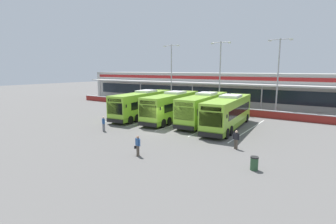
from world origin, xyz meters
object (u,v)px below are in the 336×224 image
(coach_bus_leftmost, at_px, (143,105))
(pedestrian_in_dark_coat, at_px, (236,139))
(pedestrian_child, at_px, (104,123))
(lamp_post_east, at_px, (278,72))
(lamp_post_centre, at_px, (220,72))
(pedestrian_with_handbag, at_px, (138,145))
(coach_bus_centre, at_px, (204,109))
(coach_bus_left_centre, at_px, (172,107))
(litter_bin, at_px, (254,163))
(lamp_post_west, at_px, (171,72))
(coach_bus_right_centre, at_px, (228,113))

(coach_bus_leftmost, relative_size, pedestrian_in_dark_coat, 7.62)
(pedestrian_child, height_order, lamp_post_east, lamp_post_east)
(lamp_post_centre, bearing_deg, pedestrian_child, -104.24)
(coach_bus_leftmost, height_order, pedestrian_with_handbag, coach_bus_leftmost)
(coach_bus_centre, height_order, lamp_post_east, lamp_post_east)
(pedestrian_child, bearing_deg, pedestrian_with_handbag, -26.27)
(coach_bus_left_centre, height_order, litter_bin, coach_bus_left_centre)
(coach_bus_centre, bearing_deg, lamp_post_centre, 101.65)
(pedestrian_with_handbag, xyz_separation_m, lamp_post_west, (-12.69, 24.10, 5.43))
(pedestrian_in_dark_coat, xyz_separation_m, lamp_post_centre, (-9.25, 18.04, 5.42))
(pedestrian_child, relative_size, litter_bin, 1.74)
(coach_bus_leftmost, relative_size, lamp_post_centre, 1.12)
(coach_bus_leftmost, bearing_deg, lamp_post_west, 102.46)
(coach_bus_leftmost, bearing_deg, litter_bin, -30.31)
(coach_bus_right_centre, bearing_deg, pedestrian_with_handbag, -99.60)
(pedestrian_child, bearing_deg, coach_bus_leftmost, 101.16)
(lamp_post_west, xyz_separation_m, litter_bin, (21.12, -21.96, -5.82))
(coach_bus_right_centre, relative_size, pedestrian_with_handbag, 7.62)
(coach_bus_centre, xyz_separation_m, pedestrian_child, (-6.99, -10.39, -0.91))
(pedestrian_with_handbag, height_order, litter_bin, pedestrian_with_handbag)
(coach_bus_leftmost, distance_m, lamp_post_west, 12.17)
(lamp_post_centre, bearing_deg, litter_bin, -61.51)
(coach_bus_left_centre, distance_m, lamp_post_west, 13.33)
(pedestrian_in_dark_coat, bearing_deg, coach_bus_left_centre, 146.30)
(pedestrian_with_handbag, height_order, lamp_post_centre, lamp_post_centre)
(lamp_post_east, height_order, litter_bin, lamp_post_east)
(coach_bus_left_centre, xyz_separation_m, coach_bus_centre, (4.19, 0.91, 0.00))
(pedestrian_child, distance_m, litter_bin, 17.06)
(lamp_post_east, bearing_deg, litter_bin, -81.49)
(coach_bus_centre, bearing_deg, pedestrian_with_handbag, -84.11)
(pedestrian_in_dark_coat, xyz_separation_m, lamp_post_east, (-0.75, 18.78, 5.42))
(coach_bus_left_centre, bearing_deg, pedestrian_in_dark_coat, -33.70)
(coach_bus_leftmost, distance_m, pedestrian_in_dark_coat, 17.55)
(coach_bus_left_centre, height_order, lamp_post_east, lamp_post_east)
(coach_bus_left_centre, relative_size, litter_bin, 13.27)
(pedestrian_child, distance_m, lamp_post_centre, 21.20)
(coach_bus_leftmost, xyz_separation_m, coach_bus_centre, (8.74, 1.52, 0.00))
(lamp_post_west, xyz_separation_m, lamp_post_centre, (9.23, -0.05, 0.00))
(pedestrian_with_handbag, bearing_deg, coach_bus_leftmost, 128.11)
(coach_bus_left_centre, height_order, pedestrian_child, coach_bus_left_centre)
(pedestrian_in_dark_coat, distance_m, lamp_post_east, 19.56)
(coach_bus_centre, height_order, pedestrian_with_handbag, coach_bus_centre)
(coach_bus_leftmost, distance_m, litter_bin, 21.68)
(coach_bus_leftmost, relative_size, litter_bin, 13.27)
(coach_bus_right_centre, distance_m, lamp_post_centre, 13.03)
(coach_bus_leftmost, bearing_deg, lamp_post_centre, 58.30)
(pedestrian_child, height_order, lamp_post_centre, lamp_post_centre)
(coach_bus_left_centre, relative_size, lamp_post_east, 1.12)
(lamp_post_west, xyz_separation_m, lamp_post_east, (17.73, 0.69, 0.00))
(litter_bin, bearing_deg, lamp_post_west, 133.88)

